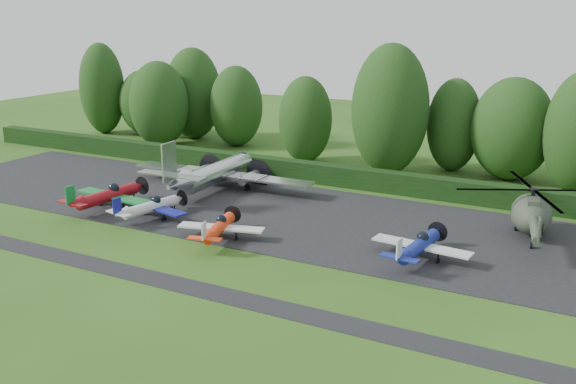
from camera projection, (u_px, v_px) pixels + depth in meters
The scene contains 19 objects.
ground at pixel (189, 246), 47.71m from camera, with size 160.00×160.00×0.00m, color #2A5116.
apron at pixel (257, 210), 56.22m from camera, with size 70.00×18.00×0.01m, color black.
taxiway_verge at pixel (135, 274), 42.61m from camera, with size 70.00×2.00×0.00m, color black.
hedgerow at pixel (312, 182), 65.57m from camera, with size 90.00×1.60×2.00m, color black.
transport_plane at pixel (215, 173), 61.92m from camera, with size 19.46×14.92×6.24m.
light_plane_red at pixel (108, 195), 56.08m from camera, with size 8.02×8.43×3.08m.
light_plane_white at pixel (151, 207), 53.56m from camera, with size 6.78×7.13×2.61m.
light_plane_orange at pixel (219, 227), 48.53m from camera, with size 6.67×7.01×2.56m.
light_plane_blue at pixel (419, 246), 44.54m from camera, with size 7.11×7.48×2.73m.
helicopter at pixel (531, 211), 49.36m from camera, with size 11.73×13.73×3.78m.
tree_0 at pixel (305, 120), 72.73m from camera, with size 6.10×6.10×9.85m.
tree_1 at pixel (102, 89), 89.77m from camera, with size 6.19×6.19×12.63m.
tree_3 at pixel (146, 102), 89.33m from camera, with size 7.16×7.16×9.08m.
tree_4 at pixel (159, 104), 81.11m from camera, with size 7.44×7.44×10.86m.
tree_5 at pixel (236, 106), 81.47m from camera, with size 6.71×6.71×10.24m.
tree_7 at pixel (512, 129), 65.11m from camera, with size 8.25×8.25×10.52m.
tree_8 at pixel (390, 110), 66.99m from camera, with size 8.12×8.12×13.76m.
tree_10 at pixel (454, 125), 68.75m from camera, with size 5.71×5.71×10.05m.
tree_11 at pixel (193, 94), 86.04m from camera, with size 7.62×7.62×12.20m.
Camera 1 is at (27.45, -36.15, 16.93)m, focal length 40.00 mm.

